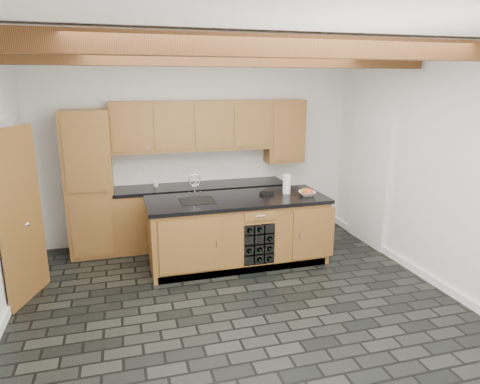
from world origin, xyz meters
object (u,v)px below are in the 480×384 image
object	(u,v)px
kitchen_scale	(267,193)
island	(238,230)
fruit_bowl	(307,194)
paper_towel	(287,184)

from	to	relation	value
kitchen_scale	island	bearing A→B (deg)	178.23
kitchen_scale	fruit_bowl	distance (m)	0.56
kitchen_scale	paper_towel	world-z (taller)	paper_towel
island	kitchen_scale	distance (m)	0.67
kitchen_scale	paper_towel	distance (m)	0.31
island	fruit_bowl	size ratio (longest dim) A/B	10.46
island	fruit_bowl	distance (m)	1.09
island	paper_towel	size ratio (longest dim) A/B	9.21
fruit_bowl	kitchen_scale	bearing A→B (deg)	157.71
fruit_bowl	paper_towel	bearing A→B (deg)	140.53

